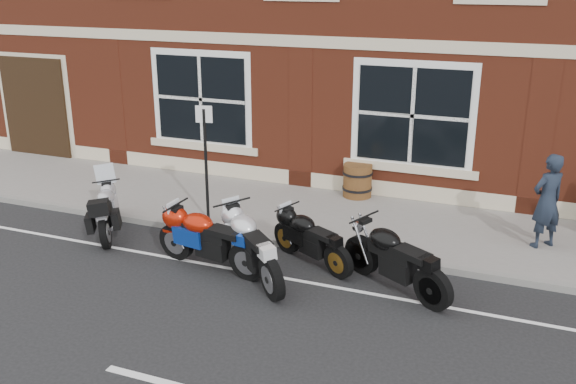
% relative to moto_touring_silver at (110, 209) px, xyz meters
% --- Properties ---
extents(ground, '(80.00, 80.00, 0.00)m').
position_rel_moto_touring_silver_xyz_m(ground, '(3.50, -0.77, -0.51)').
color(ground, black).
rests_on(ground, ground).
extents(sidewalk, '(30.00, 3.00, 0.12)m').
position_rel_moto_touring_silver_xyz_m(sidewalk, '(3.50, 2.23, -0.45)').
color(sidewalk, slate).
rests_on(sidewalk, ground).
extents(kerb, '(30.00, 0.16, 0.12)m').
position_rel_moto_touring_silver_xyz_m(kerb, '(3.50, 0.65, -0.45)').
color(kerb, slate).
rests_on(kerb, ground).
extents(moto_touring_silver, '(1.05, 1.69, 1.24)m').
position_rel_moto_touring_silver_xyz_m(moto_touring_silver, '(0.00, 0.00, 0.00)').
color(moto_touring_silver, black).
rests_on(moto_touring_silver, ground).
extents(moto_sport_red, '(2.19, 0.54, 0.99)m').
position_rel_moto_touring_silver_xyz_m(moto_sport_red, '(2.52, -0.66, 0.06)').
color(moto_sport_red, black).
rests_on(moto_sport_red, ground).
extents(moto_sport_black, '(1.74, 1.03, 0.86)m').
position_rel_moto_touring_silver_xyz_m(moto_sport_black, '(4.07, 0.14, -0.01)').
color(moto_sport_black, black).
rests_on(moto_sport_black, ground).
extents(moto_sport_silver, '(1.78, 1.71, 1.04)m').
position_rel_moto_touring_silver_xyz_m(moto_sport_silver, '(3.34, -0.69, 0.09)').
color(moto_sport_silver, black).
rests_on(moto_sport_silver, ground).
extents(moto_naked_black, '(1.97, 1.26, 1.00)m').
position_rel_moto_touring_silver_xyz_m(moto_naked_black, '(5.61, -0.26, 0.07)').
color(moto_naked_black, black).
rests_on(moto_naked_black, ground).
extents(pedestrian_left, '(0.74, 0.73, 1.73)m').
position_rel_moto_touring_silver_xyz_m(pedestrian_left, '(7.77, 2.12, 0.48)').
color(pedestrian_left, black).
rests_on(pedestrian_left, sidewalk).
extents(barrel_planter, '(0.66, 0.66, 0.73)m').
position_rel_moto_touring_silver_xyz_m(barrel_planter, '(3.93, 3.53, -0.02)').
color(barrel_planter, '#4E2814').
rests_on(barrel_planter, sidewalk).
extents(parking_sign, '(0.32, 0.10, 2.30)m').
position_rel_moto_touring_silver_xyz_m(parking_sign, '(1.54, 1.08, 0.94)').
color(parking_sign, black).
rests_on(parking_sign, sidewalk).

